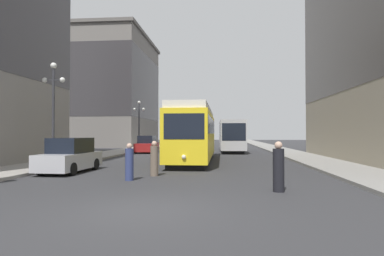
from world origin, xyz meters
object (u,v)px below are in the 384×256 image
at_px(pedestrian_crossing_near, 129,163).
at_px(lamp_post_left_near, 53,99).
at_px(streetcar, 194,133).
at_px(parked_car_left_mid, 70,156).
at_px(transit_bus, 231,134).
at_px(parked_car_left_near, 147,145).
at_px(pedestrian_crossing_far, 279,168).
at_px(pedestrian_on_sidewalk, 154,160).
at_px(lamp_post_left_far, 139,118).

relative_size(pedestrian_crossing_near, lamp_post_left_near, 0.27).
xyz_separation_m(streetcar, parked_car_left_mid, (-6.00, -7.62, -1.26)).
bearing_deg(transit_bus, parked_car_left_near, -161.37).
relative_size(pedestrian_crossing_far, pedestrian_on_sidewalk, 1.05).
height_order(transit_bus, pedestrian_crossing_near, transit_bus).
xyz_separation_m(pedestrian_crossing_far, pedestrian_on_sidewalk, (-5.25, 3.87, -0.04)).
bearing_deg(streetcar, lamp_post_left_far, 118.67).
distance_m(pedestrian_on_sidewalk, lamp_post_left_near, 8.03).
relative_size(streetcar, pedestrian_crossing_far, 7.90).
bearing_deg(pedestrian_crossing_far, pedestrian_crossing_near, -21.97).
distance_m(parked_car_left_mid, lamp_post_left_near, 4.18).
bearing_deg(lamp_post_left_near, streetcar, 36.52).
xyz_separation_m(pedestrian_crossing_near, pedestrian_on_sidewalk, (0.77, 1.61, 0.03)).
distance_m(transit_bus, lamp_post_left_far, 11.17).
xyz_separation_m(parked_car_left_near, pedestrian_on_sidewalk, (4.79, -19.17, -0.06)).
bearing_deg(pedestrian_on_sidewalk, pedestrian_crossing_near, -171.97).
height_order(transit_bus, pedestrian_on_sidewalk, transit_bus).
relative_size(streetcar, transit_bus, 1.17).
bearing_deg(transit_bus, pedestrian_on_sidewalk, -101.93).
xyz_separation_m(parked_car_left_near, lamp_post_left_far, (-1.90, 3.94, 3.11)).
bearing_deg(pedestrian_crossing_far, parked_car_left_near, -67.86).
bearing_deg(lamp_post_left_near, pedestrian_crossing_far, -29.65).
relative_size(parked_car_left_near, parked_car_left_mid, 1.14).
xyz_separation_m(parked_car_left_near, pedestrian_crossing_far, (10.05, -23.04, -0.02)).
relative_size(transit_bus, parked_car_left_near, 2.40).
bearing_deg(streetcar, lamp_post_left_near, -143.66).
distance_m(parked_car_left_near, pedestrian_crossing_near, 21.17).
bearing_deg(pedestrian_on_sidewalk, lamp_post_left_far, 49.80).
distance_m(streetcar, lamp_post_left_near, 10.03).
distance_m(streetcar, pedestrian_crossing_far, 13.34).
bearing_deg(parked_car_left_mid, pedestrian_on_sidewalk, -11.39).
relative_size(transit_bus, lamp_post_left_far, 2.05).
xyz_separation_m(pedestrian_crossing_near, pedestrian_crossing_far, (6.03, -2.26, 0.07)).
bearing_deg(lamp_post_left_far, lamp_post_left_near, -90.00).
height_order(streetcar, pedestrian_crossing_near, streetcar).
xyz_separation_m(transit_bus, lamp_post_left_far, (-10.97, 0.68, 2.01)).
distance_m(transit_bus, parked_car_left_near, 9.70).
xyz_separation_m(parked_car_left_mid, pedestrian_on_sidewalk, (4.79, -1.16, -0.05)).
bearing_deg(pedestrian_crossing_far, streetcar, -73.67).
relative_size(transit_bus, pedestrian_crossing_far, 6.75).
bearing_deg(pedestrian_crossing_near, parked_car_left_mid, 128.57).
distance_m(transit_bus, pedestrian_on_sidewalk, 22.87).
distance_m(streetcar, pedestrian_on_sidewalk, 8.96).
height_order(streetcar, transit_bus, streetcar).
bearing_deg(streetcar, parked_car_left_mid, -128.37).
relative_size(pedestrian_crossing_far, lamp_post_left_far, 0.30).
height_order(streetcar, lamp_post_left_far, lamp_post_left_far).
bearing_deg(streetcar, transit_bus, 77.15).
xyz_separation_m(streetcar, parked_car_left_near, (-6.00, 10.39, -1.26)).
bearing_deg(pedestrian_crossing_far, pedestrian_on_sidewalk, -37.79).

